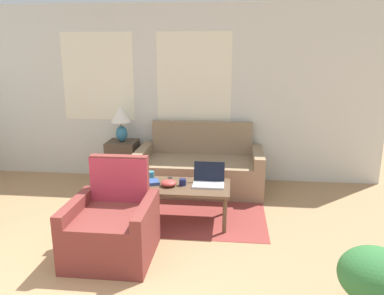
# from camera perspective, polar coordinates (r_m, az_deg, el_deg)

# --- Properties ---
(wall_back) EXTENTS (6.83, 0.06, 2.60)m
(wall_back) POSITION_cam_1_polar(r_m,az_deg,el_deg) (5.73, -6.16, 8.21)
(wall_back) COLOR silver
(wall_back) RESTS_ON ground_plane
(rug) EXTENTS (1.93, 1.96, 0.01)m
(rug) POSITION_cam_1_polar(r_m,az_deg,el_deg) (4.92, -0.58, -8.43)
(rug) COLOR brown
(rug) RESTS_ON ground_plane
(couch) EXTENTS (1.76, 0.89, 0.92)m
(couch) POSITION_cam_1_polar(r_m,az_deg,el_deg) (5.38, 1.22, -3.35)
(couch) COLOR #937A5B
(couch) RESTS_ON ground_plane
(armchair) EXTENTS (0.78, 0.78, 0.91)m
(armchair) POSITION_cam_1_polar(r_m,az_deg,el_deg) (3.75, -11.91, -11.80)
(armchair) COLOR brown
(armchair) RESTS_ON ground_plane
(side_table) EXTENTS (0.43, 0.43, 0.63)m
(side_table) POSITION_cam_1_polar(r_m,az_deg,el_deg) (5.72, -10.47, -2.11)
(side_table) COLOR #4C3D2D
(side_table) RESTS_ON ground_plane
(table_lamp) EXTENTS (0.30, 0.30, 0.54)m
(table_lamp) POSITION_cam_1_polar(r_m,az_deg,el_deg) (5.57, -10.77, 4.41)
(table_lamp) COLOR teal
(table_lamp) RESTS_ON side_table
(coffee_table) EXTENTS (1.07, 0.59, 0.44)m
(coffee_table) POSITION_cam_1_polar(r_m,az_deg,el_deg) (4.29, -1.43, -6.37)
(coffee_table) COLOR brown
(coffee_table) RESTS_ON ground_plane
(laptop) EXTENTS (0.35, 0.29, 0.24)m
(laptop) POSITION_cam_1_polar(r_m,az_deg,el_deg) (4.29, 2.56, -4.95)
(laptop) COLOR #B7B7BC
(laptop) RESTS_ON coffee_table
(cup_navy) EXTENTS (0.08, 0.08, 0.09)m
(cup_navy) POSITION_cam_1_polar(r_m,az_deg,el_deg) (4.51, -6.29, -4.20)
(cup_navy) COLOR teal
(cup_navy) RESTS_ON coffee_table
(cup_yellow) EXTENTS (0.08, 0.08, 0.08)m
(cup_yellow) POSITION_cam_1_polar(r_m,az_deg,el_deg) (4.27, -1.44, -5.29)
(cup_yellow) COLOR #191E4C
(cup_yellow) RESTS_ON coffee_table
(snack_bowl) EXTENTS (0.18, 0.18, 0.07)m
(snack_bowl) POSITION_cam_1_polar(r_m,az_deg,el_deg) (4.25, -3.59, -5.43)
(snack_bowl) COLOR #B23D38
(snack_bowl) RESTS_ON coffee_table
(book_red) EXTENTS (0.21, 0.22, 0.04)m
(book_red) POSITION_cam_1_polar(r_m,az_deg,el_deg) (4.35, -6.16, -5.26)
(book_red) COLOR #334C8E
(book_red) RESTS_ON coffee_table
(tv_remote) EXTENTS (0.08, 0.16, 0.02)m
(tv_remote) POSITION_cam_1_polar(r_m,az_deg,el_deg) (4.44, -3.32, -4.91)
(tv_remote) COLOR black
(tv_remote) RESTS_ON coffee_table
(potted_plant) EXTENTS (0.52, 0.52, 0.58)m
(potted_plant) POSITION_cam_1_polar(r_m,az_deg,el_deg) (3.08, 26.10, -17.77)
(potted_plant) COLOR #4C4C4C
(potted_plant) RESTS_ON ground_plane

